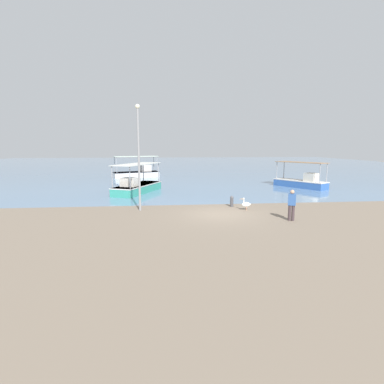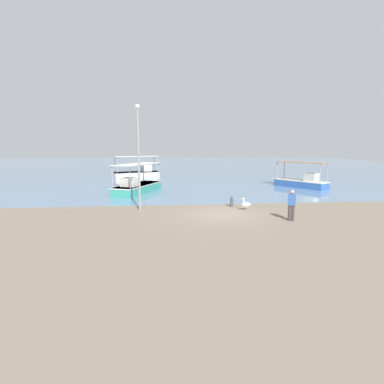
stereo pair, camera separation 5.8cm
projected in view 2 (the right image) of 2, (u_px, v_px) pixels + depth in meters
The scene contains 9 objects.
ground at pixel (220, 214), 17.86m from camera, with size 120.00×120.00×0.00m, color #7E6E5D.
harbor_water at pixel (179, 165), 65.09m from camera, with size 110.00×90.00×0.00m, color #6586A8.
fishing_boat_far_right at pixel (137, 186), 25.94m from camera, with size 4.08×6.15×2.50m.
fishing_boat_center at pixel (138, 173), 38.82m from camera, with size 6.01×3.54×2.75m.
fishing_boat_near_right at pixel (302, 182), 29.26m from camera, with size 4.02×5.26×2.48m.
pelican at pixel (246, 204), 18.85m from camera, with size 0.81×0.35×0.80m.
lamp_post at pixel (139, 153), 18.28m from camera, with size 0.28×0.28×6.49m.
mooring_bollard at pixel (232, 201), 19.94m from camera, with size 0.23×0.23×0.73m.
fisherman_standing at pixel (292, 204), 16.09m from camera, with size 0.45×0.36×1.69m.
Camera 2 is at (-3.32, -17.22, 3.98)m, focal length 28.00 mm.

